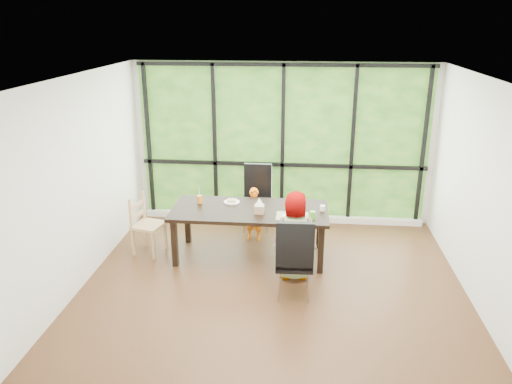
{
  "coord_description": "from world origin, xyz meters",
  "views": [
    {
      "loc": [
        0.35,
        -5.89,
        3.35
      ],
      "look_at": [
        -0.29,
        0.61,
        1.05
      ],
      "focal_mm": 34.79,
      "sensor_mm": 36.0,
      "label": 1
    }
  ],
  "objects_px": {
    "chair_window_leather": "(257,198)",
    "orange_cup": "(200,199)",
    "dining_table": "(250,233)",
    "plate_near": "(291,216)",
    "plate_far": "(232,202)",
    "green_cup": "(313,216)",
    "tissue_box": "(259,209)",
    "child_older": "(295,236)",
    "chair_interior_leather": "(294,257)",
    "chair_end_beech": "(149,225)",
    "white_mug": "(323,208)",
    "child_toddler": "(254,214)"
  },
  "relations": [
    {
      "from": "child_older",
      "to": "green_cup",
      "type": "relative_size",
      "value": 10.15
    },
    {
      "from": "dining_table",
      "to": "plate_near",
      "type": "xyz_separation_m",
      "value": [
        0.61,
        -0.24,
        0.38
      ]
    },
    {
      "from": "white_mug",
      "to": "child_older",
      "type": "bearing_deg",
      "value": -121.87
    },
    {
      "from": "plate_far",
      "to": "plate_near",
      "type": "distance_m",
      "value": 1.03
    },
    {
      "from": "orange_cup",
      "to": "green_cup",
      "type": "relative_size",
      "value": 0.97
    },
    {
      "from": "chair_end_beech",
      "to": "tissue_box",
      "type": "bearing_deg",
      "value": -79.55
    },
    {
      "from": "chair_interior_leather",
      "to": "child_toddler",
      "type": "distance_m",
      "value": 1.77
    },
    {
      "from": "plate_near",
      "to": "chair_window_leather",
      "type": "bearing_deg",
      "value": 115.62
    },
    {
      "from": "child_toddler",
      "to": "chair_end_beech",
      "type": "bearing_deg",
      "value": -149.16
    },
    {
      "from": "dining_table",
      "to": "green_cup",
      "type": "height_order",
      "value": "green_cup"
    },
    {
      "from": "child_older",
      "to": "chair_end_beech",
      "type": "bearing_deg",
      "value": -17.11
    },
    {
      "from": "chair_end_beech",
      "to": "tissue_box",
      "type": "distance_m",
      "value": 1.7
    },
    {
      "from": "orange_cup",
      "to": "chair_interior_leather",
      "type": "bearing_deg",
      "value": -39.77
    },
    {
      "from": "chair_end_beech",
      "to": "plate_far",
      "type": "height_order",
      "value": "chair_end_beech"
    },
    {
      "from": "green_cup",
      "to": "plate_near",
      "type": "bearing_deg",
      "value": 167.01
    },
    {
      "from": "child_older",
      "to": "dining_table",
      "type": "bearing_deg",
      "value": -43.83
    },
    {
      "from": "child_older",
      "to": "green_cup",
      "type": "bearing_deg",
      "value": -135.55
    },
    {
      "from": "orange_cup",
      "to": "white_mug",
      "type": "relative_size",
      "value": 1.5
    },
    {
      "from": "chair_interior_leather",
      "to": "chair_end_beech",
      "type": "height_order",
      "value": "chair_interior_leather"
    },
    {
      "from": "orange_cup",
      "to": "tissue_box",
      "type": "height_order",
      "value": "orange_cup"
    },
    {
      "from": "chair_interior_leather",
      "to": "plate_near",
      "type": "relative_size",
      "value": 4.53
    },
    {
      "from": "plate_near",
      "to": "plate_far",
      "type": "bearing_deg",
      "value": 151.68
    },
    {
      "from": "dining_table",
      "to": "chair_window_leather",
      "type": "relative_size",
      "value": 2.08
    },
    {
      "from": "child_toddler",
      "to": "child_older",
      "type": "bearing_deg",
      "value": -52.6
    },
    {
      "from": "orange_cup",
      "to": "plate_far",
      "type": "bearing_deg",
      "value": 8.7
    },
    {
      "from": "white_mug",
      "to": "chair_end_beech",
      "type": "bearing_deg",
      "value": -178.23
    },
    {
      "from": "plate_far",
      "to": "chair_end_beech",
      "type": "bearing_deg",
      "value": -166.78
    },
    {
      "from": "chair_window_leather",
      "to": "orange_cup",
      "type": "bearing_deg",
      "value": -131.53
    },
    {
      "from": "orange_cup",
      "to": "dining_table",
      "type": "bearing_deg",
      "value": -12.76
    },
    {
      "from": "child_toddler",
      "to": "orange_cup",
      "type": "height_order",
      "value": "orange_cup"
    },
    {
      "from": "plate_near",
      "to": "tissue_box",
      "type": "bearing_deg",
      "value": 166.64
    },
    {
      "from": "dining_table",
      "to": "white_mug",
      "type": "bearing_deg",
      "value": 2.24
    },
    {
      "from": "chair_window_leather",
      "to": "child_older",
      "type": "distance_m",
      "value": 1.72
    },
    {
      "from": "dining_table",
      "to": "child_older",
      "type": "relative_size",
      "value": 1.84
    },
    {
      "from": "dining_table",
      "to": "tissue_box",
      "type": "distance_m",
      "value": 0.48
    },
    {
      "from": "green_cup",
      "to": "dining_table",
      "type": "bearing_deg",
      "value": 161.06
    },
    {
      "from": "plate_far",
      "to": "child_older",
      "type": "bearing_deg",
      "value": -40.11
    },
    {
      "from": "chair_end_beech",
      "to": "chair_window_leather",
      "type": "bearing_deg",
      "value": -41.17
    },
    {
      "from": "chair_window_leather",
      "to": "orange_cup",
      "type": "xyz_separation_m",
      "value": [
        -0.77,
        -0.85,
        0.27
      ]
    },
    {
      "from": "chair_window_leather",
      "to": "orange_cup",
      "type": "height_order",
      "value": "chair_window_leather"
    },
    {
      "from": "plate_near",
      "to": "green_cup",
      "type": "bearing_deg",
      "value": -12.99
    },
    {
      "from": "child_older",
      "to": "white_mug",
      "type": "xyz_separation_m",
      "value": [
        0.38,
        0.6,
        0.18
      ]
    },
    {
      "from": "dining_table",
      "to": "tissue_box",
      "type": "relative_size",
      "value": 16.72
    },
    {
      "from": "dining_table",
      "to": "plate_near",
      "type": "height_order",
      "value": "plate_near"
    },
    {
      "from": "dining_table",
      "to": "chair_interior_leather",
      "type": "relative_size",
      "value": 2.08
    },
    {
      "from": "child_older",
      "to": "orange_cup",
      "type": "distance_m",
      "value": 1.62
    },
    {
      "from": "chair_window_leather",
      "to": "green_cup",
      "type": "xyz_separation_m",
      "value": [
        0.9,
        -1.33,
        0.27
      ]
    },
    {
      "from": "dining_table",
      "to": "orange_cup",
      "type": "height_order",
      "value": "orange_cup"
    },
    {
      "from": "chair_interior_leather",
      "to": "orange_cup",
      "type": "xyz_separation_m",
      "value": [
        -1.44,
        1.2,
        0.27
      ]
    },
    {
      "from": "green_cup",
      "to": "tissue_box",
      "type": "distance_m",
      "value": 0.77
    }
  ]
}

